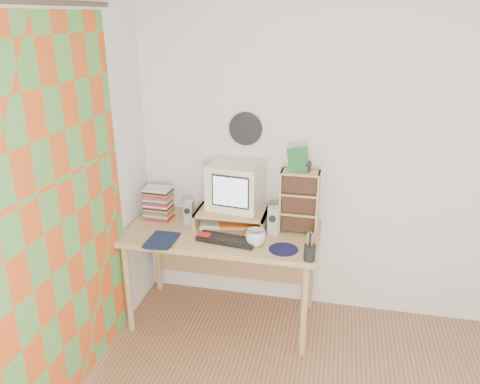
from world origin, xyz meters
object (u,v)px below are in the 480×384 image
at_px(keyboard, 227,240).
at_px(mug, 256,238).
at_px(cd_rack, 299,202).
at_px(diary, 149,238).
at_px(crt_monitor, 235,187).
at_px(desk, 224,243).
at_px(dvd_stack, 158,201).

xyz_separation_m(keyboard, mug, (0.20, -0.01, 0.04)).
height_order(cd_rack, diary, cd_rack).
bearing_deg(cd_rack, mug, -131.34).
bearing_deg(mug, crt_monitor, 124.32).
relative_size(desk, dvd_stack, 4.97).
xyz_separation_m(cd_rack, mug, (-0.26, -0.29, -0.17)).
xyz_separation_m(desk, dvd_stack, (-0.53, 0.05, 0.28)).
bearing_deg(keyboard, desk, 116.26).
relative_size(crt_monitor, diary, 1.55).
bearing_deg(cd_rack, keyboard, -147.99).
bearing_deg(desk, dvd_stack, 174.90).
bearing_deg(crt_monitor, diary, -133.87).
bearing_deg(cd_rack, diary, -158.33).
xyz_separation_m(dvd_stack, cd_rack, (1.07, 0.01, 0.09)).
height_order(cd_rack, mug, cd_rack).
relative_size(dvd_stack, diary, 1.22).
distance_m(keyboard, cd_rack, 0.58).
distance_m(keyboard, dvd_stack, 0.68).
height_order(crt_monitor, cd_rack, crt_monitor).
distance_m(desk, diary, 0.59).
xyz_separation_m(keyboard, diary, (-0.53, -0.10, 0.01)).
bearing_deg(desk, mug, -39.97).
distance_m(cd_rack, mug, 0.43).
bearing_deg(mug, cd_rack, 48.00).
bearing_deg(diary, mug, 7.17).
relative_size(crt_monitor, dvd_stack, 1.27).
height_order(keyboard, mug, mug).
bearing_deg(mug, dvd_stack, 160.84).
relative_size(keyboard, cd_rack, 0.91).
bearing_deg(crt_monitor, desk, -117.36).
bearing_deg(diary, desk, 35.55).
relative_size(mug, diary, 0.59).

